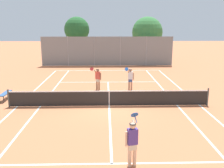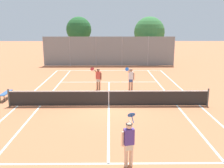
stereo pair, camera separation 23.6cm
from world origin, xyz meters
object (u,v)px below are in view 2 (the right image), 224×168
(tree_behind_left, at_px, (79,30))
(tree_behind_right, at_px, (150,33))
(player_near_side, at_px, (129,141))
(player_far_left, at_px, (98,78))
(courtside_bench, at_px, (6,93))
(loose_tennis_ball_1, at_px, (121,82))
(tennis_net, at_px, (109,98))
(loose_tennis_ball_0, at_px, (148,73))
(player_far_right, at_px, (131,78))

(tree_behind_left, relative_size, tree_behind_right, 1.00)
(player_near_side, xyz_separation_m, player_far_left, (-1.49, 10.37, 0.00))
(courtside_bench, bearing_deg, player_near_side, -47.12)
(loose_tennis_ball_1, xyz_separation_m, tree_behind_right, (4.20, 11.93, 3.67))
(tennis_net, bearing_deg, player_near_side, -83.92)
(player_near_side, bearing_deg, tennis_net, 96.08)
(player_far_left, relative_size, loose_tennis_ball_1, 26.88)
(player_near_side, height_order, tree_behind_right, tree_behind_right)
(tennis_net, distance_m, loose_tennis_ball_0, 11.13)
(player_far_left, relative_size, loose_tennis_ball_0, 26.88)
(player_near_side, relative_size, tree_behind_left, 0.31)
(loose_tennis_ball_1, xyz_separation_m, courtside_bench, (-7.72, -4.85, 0.38))
(tennis_net, relative_size, loose_tennis_ball_0, 181.82)
(player_near_side, xyz_separation_m, loose_tennis_ball_0, (3.26, 16.92, -0.89))
(tree_behind_right, bearing_deg, tree_behind_left, 178.03)
(player_far_left, xyz_separation_m, loose_tennis_ball_1, (1.80, 2.46, -0.89))
(loose_tennis_ball_0, bearing_deg, player_near_side, -100.90)
(loose_tennis_ball_0, bearing_deg, tree_behind_left, 134.04)
(loose_tennis_ball_1, relative_size, courtside_bench, 0.04)
(player_near_side, relative_size, loose_tennis_ball_0, 26.88)
(player_far_right, xyz_separation_m, loose_tennis_ball_0, (2.33, 6.62, -0.89))
(tree_behind_left, bearing_deg, player_far_left, -77.95)
(tennis_net, distance_m, tree_behind_left, 19.28)
(player_near_side, height_order, player_far_left, same)
(player_far_left, relative_size, tree_behind_left, 0.31)
(tennis_net, bearing_deg, tree_behind_right, 74.08)
(tennis_net, height_order, loose_tennis_ball_1, tennis_net)
(player_far_left, bearing_deg, player_far_right, -1.86)
(courtside_bench, bearing_deg, player_far_left, 22.01)
(player_far_left, distance_m, player_far_right, 2.42)
(player_far_right, relative_size, tree_behind_left, 0.31)
(tree_behind_left, distance_m, tree_behind_right, 9.14)
(player_far_left, distance_m, loose_tennis_ball_0, 8.13)
(tree_behind_right, bearing_deg, courtside_bench, -125.38)
(tennis_net, distance_m, player_far_right, 4.12)
(player_far_right, relative_size, loose_tennis_ball_1, 26.88)
(loose_tennis_ball_1, distance_m, tree_behind_right, 13.16)
(loose_tennis_ball_0, distance_m, tree_behind_right, 8.74)
(tennis_net, height_order, loose_tennis_ball_0, tennis_net)
(player_far_left, xyz_separation_m, tree_behind_right, (5.99, 14.38, 2.77))
(player_far_left, distance_m, loose_tennis_ball_1, 3.17)
(player_near_side, distance_m, loose_tennis_ball_0, 17.25)
(loose_tennis_ball_1, bearing_deg, tree_behind_left, 111.95)
(player_near_side, distance_m, courtside_bench, 10.90)
(tennis_net, xyz_separation_m, loose_tennis_ball_0, (3.95, 10.39, -0.48))
(loose_tennis_ball_1, relative_size, tree_behind_right, 0.01)
(tennis_net, distance_m, player_far_left, 3.95)
(player_far_right, xyz_separation_m, tree_behind_right, (3.57, 14.46, 2.77))
(tree_behind_left, bearing_deg, loose_tennis_ball_1, -68.05)
(player_far_right, bearing_deg, loose_tennis_ball_1, 103.82)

